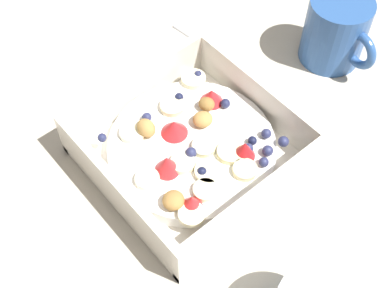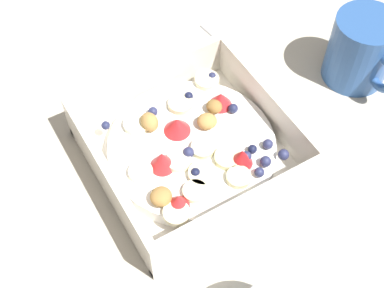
% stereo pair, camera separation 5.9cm
% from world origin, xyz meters
% --- Properties ---
extents(ground_plane, '(2.40, 2.40, 0.00)m').
position_xyz_m(ground_plane, '(0.00, 0.00, 0.00)').
color(ground_plane, beige).
extents(fruit_bowl, '(0.21, 0.21, 0.06)m').
position_xyz_m(fruit_bowl, '(-0.01, 0.00, 0.02)').
color(fruit_bowl, white).
rests_on(fruit_bowl, ground).
extents(spoon, '(0.04, 0.17, 0.01)m').
position_xyz_m(spoon, '(-0.15, -0.07, 0.00)').
color(spoon, silver).
rests_on(spoon, ground).
extents(coffee_mug, '(0.08, 0.11, 0.09)m').
position_xyz_m(coffee_mug, '(-0.26, -0.01, 0.05)').
color(coffee_mug, '#2D5699').
rests_on(coffee_mug, ground).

